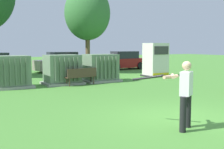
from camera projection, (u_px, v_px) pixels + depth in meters
ground_plane at (179, 119)px, 8.28m from camera, size 96.00×96.00×0.00m
transformer_west at (10, 72)px, 14.30m from camera, size 2.10×1.70×1.62m
transformer_mid_west at (62, 70)px, 15.65m from camera, size 2.10×1.70×1.62m
transformer_mid_east at (100, 68)px, 16.82m from camera, size 2.10×1.70×1.62m
generator_enclosure at (156, 60)px, 19.66m from camera, size 1.60×1.40×2.30m
park_bench at (81, 75)px, 15.26m from camera, size 1.84×0.66×0.92m
batter at (184, 91)px, 7.13m from camera, size 1.08×1.49×1.74m
tree_center_left at (87, 13)px, 21.71m from camera, size 3.51×3.51×6.70m
parked_car_left_of_center at (61, 63)px, 23.12m from camera, size 4.36×2.25×1.62m
parked_car_right_of_center at (124, 61)px, 25.65m from camera, size 4.30×2.13×1.62m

